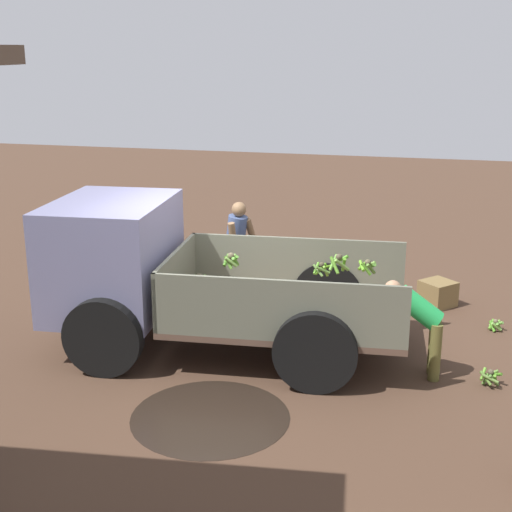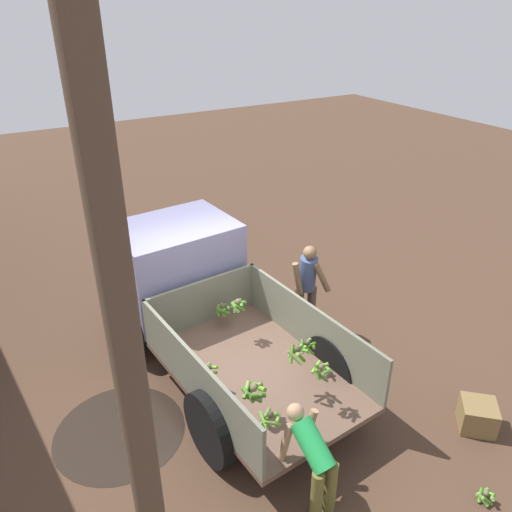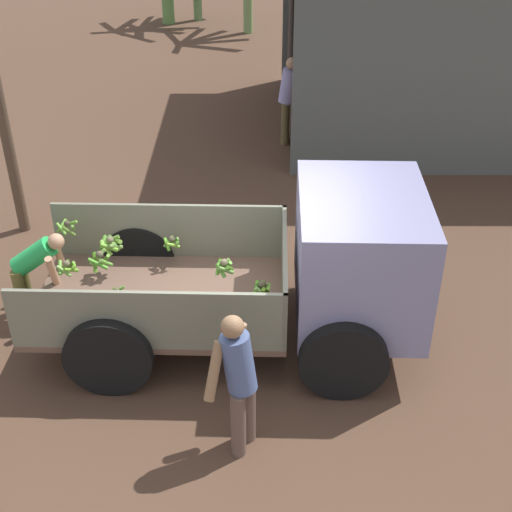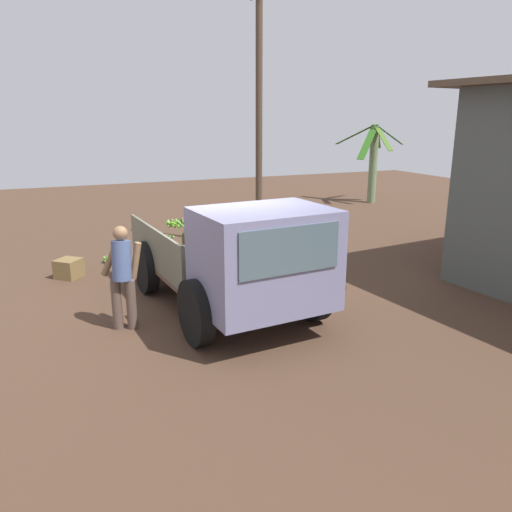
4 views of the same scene
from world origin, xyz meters
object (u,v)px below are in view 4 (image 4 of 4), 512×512
at_px(banana_bunch_on_ground_1, 107,259).
at_px(banana_bunch_on_ground_0, 186,251).
at_px(cargo_truck, 248,262).
at_px(person_worker_loading, 192,235).
at_px(person_foreground_visitor, 122,273).
at_px(utility_pole, 259,116).
at_px(person_bystander_near_shed, 492,228).
at_px(wooden_crate_0, 69,268).

bearing_deg(banana_bunch_on_ground_1, banana_bunch_on_ground_0, 84.21).
bearing_deg(cargo_truck, person_worker_loading, 173.65).
relative_size(person_worker_loading, banana_bunch_on_ground_0, 4.39).
height_order(person_worker_loading, banana_bunch_on_ground_1, person_worker_loading).
bearing_deg(person_foreground_visitor, banana_bunch_on_ground_1, 16.64).
height_order(utility_pole, person_worker_loading, utility_pole).
distance_m(person_foreground_visitor, banana_bunch_on_ground_0, 4.25).
bearing_deg(person_foreground_visitor, utility_pole, -26.26).
bearing_deg(banana_bunch_on_ground_1, utility_pole, 90.12).
xyz_separation_m(cargo_truck, person_foreground_visitor, (-0.65, -1.82, -0.14)).
bearing_deg(person_worker_loading, utility_pole, 112.62).
bearing_deg(banana_bunch_on_ground_0, banana_bunch_on_ground_1, -95.79).
height_order(cargo_truck, utility_pole, utility_pole).
xyz_separation_m(person_bystander_near_shed, banana_bunch_on_ground_0, (-3.63, -5.76, -0.79)).
height_order(utility_pole, banana_bunch_on_ground_1, utility_pole).
height_order(cargo_truck, person_foreground_visitor, cargo_truck).
height_order(utility_pole, person_foreground_visitor, utility_pole).
bearing_deg(banana_bunch_on_ground_1, person_worker_loading, 58.74).
xyz_separation_m(utility_pole, person_worker_loading, (1.06, -2.06, -2.52)).
bearing_deg(cargo_truck, banana_bunch_on_ground_0, 172.89).
bearing_deg(person_worker_loading, cargo_truck, -6.42).
bearing_deg(banana_bunch_on_ground_1, cargo_truck, 19.74).
distance_m(cargo_truck, banana_bunch_on_ground_0, 4.41).
height_order(utility_pole, wooden_crate_0, utility_pole).
distance_m(cargo_truck, utility_pole, 5.46).
bearing_deg(banana_bunch_on_ground_0, person_foreground_visitor, -28.82).
xyz_separation_m(person_worker_loading, person_bystander_near_shed, (2.76, 5.84, 0.21)).
xyz_separation_m(cargo_truck, banana_bunch_on_ground_1, (-4.49, -1.61, -0.95)).
relative_size(person_bystander_near_shed, banana_bunch_on_ground_0, 6.06).
bearing_deg(person_bystander_near_shed, banana_bunch_on_ground_1, -119.27).
distance_m(person_bystander_near_shed, banana_bunch_on_ground_0, 6.85).
xyz_separation_m(person_foreground_visitor, banana_bunch_on_ground_1, (-3.85, 0.21, -0.81)).
bearing_deg(person_worker_loading, banana_bunch_on_ground_0, 169.78).
height_order(banana_bunch_on_ground_0, wooden_crate_0, wooden_crate_0).
relative_size(person_foreground_visitor, banana_bunch_on_ground_1, 7.41).
distance_m(person_foreground_visitor, banana_bunch_on_ground_1, 3.94).
bearing_deg(utility_pole, banana_bunch_on_ground_0, -84.45).
bearing_deg(person_bystander_near_shed, wooden_crate_0, -112.16).
bearing_deg(cargo_truck, person_foreground_visitor, -114.02).
relative_size(cargo_truck, person_worker_loading, 3.90).
relative_size(person_bystander_near_shed, banana_bunch_on_ground_1, 7.56).
distance_m(person_foreground_visitor, person_worker_loading, 3.41).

